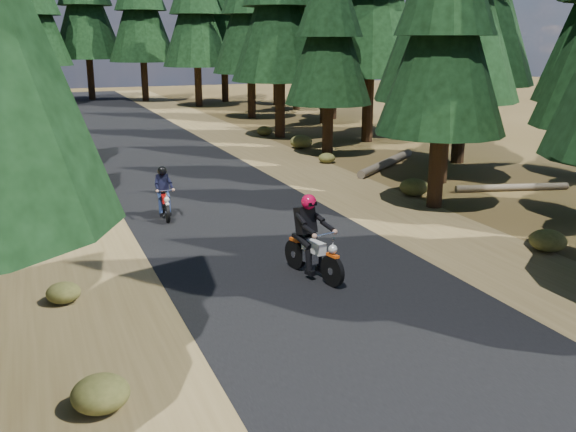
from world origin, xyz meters
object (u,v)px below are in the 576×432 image
object	(u,v)px
log_near	(387,163)
rider_follow	(164,201)
rider_lead	(313,251)
log_far	(512,187)

from	to	relation	value
log_near	rider_follow	distance (m)	10.81
rider_lead	rider_follow	bearing A→B (deg)	-84.65
log_near	rider_lead	bearing A→B (deg)	-166.70
log_far	rider_follow	distance (m)	11.69
log_near	log_far	xyz separation A→B (m)	(1.74, -5.35, -0.04)
log_near	rider_lead	xyz separation A→B (m)	(-7.90, -10.30, 0.45)
log_near	rider_follow	bearing A→B (deg)	164.41
rider_lead	rider_follow	world-z (taller)	rider_lead
log_near	rider_lead	distance (m)	12.98
log_far	rider_lead	distance (m)	10.85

